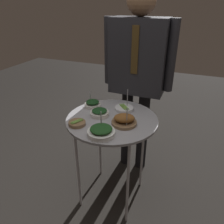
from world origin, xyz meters
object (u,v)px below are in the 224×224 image
Objects in this scene: bowl_roast_mid_left at (124,120)px; bowl_spinach_front_left at (93,104)px; serving_cart at (112,125)px; bowl_asparagus_back_left at (77,123)px; bowl_spinach_far_rim at (100,113)px; waiter_figure at (138,66)px; bowl_asparagus_near_rim at (124,108)px; bowl_spinach_back_right at (101,131)px.

bowl_spinach_front_left is (-0.33, 0.17, -0.01)m from bowl_roast_mid_left.
serving_cart is 0.27m from bowl_asparagus_back_left.
bowl_roast_mid_left is 1.25× the size of bowl_spinach_far_rim.
waiter_figure is (-0.06, 0.52, 0.24)m from bowl_roast_mid_left.
bowl_asparagus_near_rim reaches higher than serving_cart.
waiter_figure is (0.24, 0.65, 0.26)m from bowl_asparagus_back_left.
bowl_asparagus_near_rim reaches higher than bowl_spinach_front_left.
bowl_spinach_far_rim is 1.08× the size of bowl_spinach_front_left.
serving_cart is 0.26m from bowl_spinach_front_left.
bowl_roast_mid_left is 0.33m from bowl_asparagus_back_left.
bowl_asparagus_near_rim is 0.89× the size of bowl_spinach_back_right.
waiter_figure is at bearing 88.10° from bowl_asparagus_near_rim.
waiter_figure reaches higher than serving_cart.
bowl_spinach_back_right is at bearing -116.17° from bowl_roast_mid_left.
bowl_roast_mid_left reaches higher than bowl_spinach_front_left.
bowl_spinach_far_rim is at bearing 65.46° from bowl_asparagus_back_left.
bowl_spinach_front_left reaches higher than bowl_spinach_far_rim.
bowl_spinach_far_rim is 0.16m from bowl_spinach_front_left.
waiter_figure is (0.03, 0.70, 0.25)m from bowl_spinach_back_right.
bowl_spinach_front_left is at bearing 95.46° from bowl_asparagus_back_left.
bowl_spinach_back_right reaches higher than bowl_spinach_front_left.
bowl_roast_mid_left is at bearing -27.06° from bowl_spinach_front_left.
bowl_spinach_far_rim is at bearing 165.65° from bowl_roast_mid_left.
bowl_spinach_back_right is 0.11× the size of waiter_figure.
bowl_spinach_back_right is at bearing -14.22° from bowl_asparagus_back_left.
bowl_spinach_back_right is at bearing -56.14° from bowl_spinach_front_left.
serving_cart is 4.82× the size of bowl_asparagus_near_rim.
bowl_spinach_far_rim is at bearing -107.96° from waiter_figure.
waiter_figure is at bearing 87.71° from bowl_spinach_back_right.
bowl_roast_mid_left is 1.35× the size of bowl_spinach_front_left.
serving_cart is at bearing -103.03° from bowl_asparagus_near_rim.
waiter_figure reaches higher than bowl_asparagus_near_rim.
bowl_roast_mid_left is 0.58m from waiter_figure.
bowl_roast_mid_left is 1.10× the size of bowl_asparagus_near_rim.
serving_cart is 5.91× the size of bowl_spinach_front_left.
bowl_roast_mid_left is at bearing -83.09° from waiter_figure.
bowl_spinach_back_right is at bearing -92.29° from waiter_figure.
serving_cart is 5.46× the size of bowl_spinach_far_rim.
bowl_spinach_far_rim is 0.55m from waiter_figure.
bowl_roast_mid_left is (0.11, -0.05, 0.09)m from serving_cart.
waiter_figure reaches higher than bowl_roast_mid_left.
bowl_asparagus_near_rim is 1.35× the size of bowl_asparagus_back_left.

